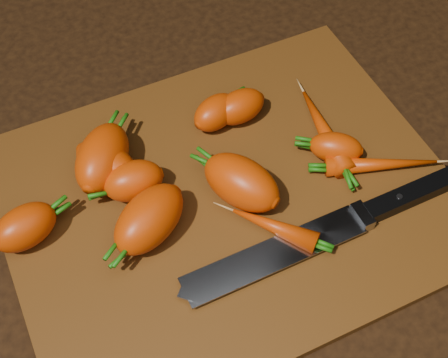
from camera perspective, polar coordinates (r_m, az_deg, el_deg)
name	(u,v)px	position (r m, az deg, el deg)	size (l,w,h in m)	color
ground	(228,203)	(0.73, 0.34, -2.17)	(2.00, 2.00, 0.01)	black
cutting_board	(228,197)	(0.72, 0.34, -1.69)	(0.50, 0.40, 0.01)	#562F0D
carrot_0	(25,227)	(0.70, -17.77, -4.21)	(0.07, 0.05, 0.05)	#C63805
carrot_1	(133,181)	(0.70, -8.28, -0.17)	(0.07, 0.05, 0.05)	#C63805
carrot_2	(107,163)	(0.72, -10.68, 1.44)	(0.08, 0.05, 0.05)	#C63805
carrot_3	(241,182)	(0.69, 1.61, -0.31)	(0.09, 0.06, 0.06)	#C63805
carrot_4	(240,107)	(0.77, 1.45, 6.64)	(0.07, 0.04, 0.04)	#C63805
carrot_5	(216,112)	(0.76, -0.75, 6.11)	(0.06, 0.04, 0.04)	#C63805
carrot_6	(336,148)	(0.74, 10.19, 2.84)	(0.06, 0.04, 0.04)	#C63805
carrot_7	(324,130)	(0.76, 9.10, 4.45)	(0.13, 0.03, 0.03)	#C63805
carrot_8	(381,164)	(0.75, 14.20, 1.31)	(0.13, 0.02, 0.02)	#C63805
carrot_9	(274,227)	(0.68, 4.61, -4.37)	(0.10, 0.03, 0.03)	#C63805
carrot_10	(102,158)	(0.72, -11.06, 1.93)	(0.09, 0.06, 0.06)	#C63805
carrot_11	(149,219)	(0.67, -6.85, -3.64)	(0.09, 0.06, 0.06)	#C63805
knife	(291,247)	(0.67, 6.17, -6.21)	(0.34, 0.04, 0.02)	gray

